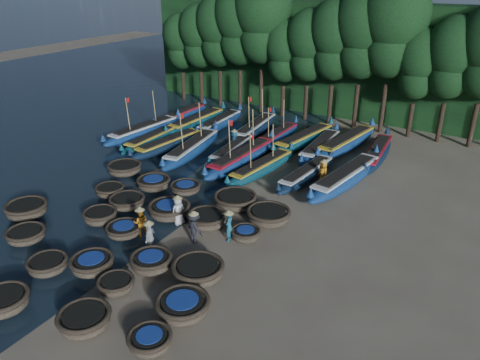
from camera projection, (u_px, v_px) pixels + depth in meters
The scene contains 62 objects.
ground at pixel (195, 216), 26.17m from camera, with size 120.00×120.00×0.00m, color #7C715A.
foliage_wall at pixel (346, 60), 42.39m from camera, with size 40.00×3.00×10.00m, color black.
coracle_2 at pixel (4, 301), 18.86m from camera, with size 2.24×2.24×0.78m.
coracle_3 at pixel (84, 320), 17.89m from camera, with size 2.11×2.11×0.76m.
coracle_4 at pixel (150, 340), 16.97m from camera, with size 1.69×1.69×0.66m.
coracle_5 at pixel (26, 235), 23.65m from camera, with size 2.25×2.25×0.67m.
coracle_6 at pixel (48, 265), 21.26m from camera, with size 2.03×2.03×0.69m.
coracle_7 at pixel (92, 264), 21.27m from camera, with size 2.29×2.29×0.75m.
coracle_8 at pixel (116, 284), 20.01m from camera, with size 1.89×1.89×0.63m.
coracle_9 at pixel (183, 306), 18.54m from camera, with size 2.59×2.59×0.81m.
coracle_10 at pixel (27, 209), 25.95m from camera, with size 2.36×2.36×0.83m.
coracle_11 at pixel (100, 216), 25.35m from camera, with size 1.88×1.88×0.74m.
coracle_12 at pixel (124, 230), 24.15m from camera, with size 1.90×1.90×0.63m.
coracle_13 at pixel (151, 262), 21.38m from camera, with size 2.20×2.20×0.78m.
coracle_14 at pixel (198, 271), 20.69m from camera, with size 2.39×2.39×0.85m.
coracle_15 at pixel (110, 190), 28.34m from camera, with size 1.94×1.94×0.67m.
coracle_16 at pixel (127, 201), 26.98m from camera, with size 2.43×2.43×0.69m.
coracle_17 at pixel (169, 210), 25.88m from camera, with size 2.64×2.64×0.83m.
coracle_18 at pixel (207, 219), 24.98m from camera, with size 2.51×2.51×0.80m.
coracle_19 at pixel (246, 234), 23.78m from camera, with size 1.88×1.88×0.63m.
coracle_20 at pixel (125, 168), 31.30m from camera, with size 2.39×2.39×0.76m.
coracle_21 at pixel (154, 183), 29.16m from camera, with size 2.15×2.15×0.77m.
coracle_22 at pixel (185, 188), 28.70m from camera, with size 2.08×2.08×0.65m.
coracle_23 at pixel (235, 200), 26.95m from camera, with size 2.93×2.93×0.84m.
coracle_24 at pixel (268, 215), 25.29m from camera, with size 2.96×2.96×0.84m.
long_boat_0 at pixel (144, 131), 38.03m from camera, with size 2.22×8.62×3.67m.
long_boat_1 at pixel (154, 139), 36.47m from camera, with size 1.58×7.61×1.34m.
long_boat_2 at pixel (169, 144), 35.33m from camera, with size 2.21×7.91×1.40m.
long_boat_3 at pixel (192, 148), 34.29m from camera, with size 2.89×8.71×3.74m.
long_boat_4 at pixel (232, 150), 34.29m from camera, with size 1.95×7.25×1.28m.
long_boat_5 at pixel (242, 158), 32.61m from camera, with size 1.90×8.92×3.79m.
long_boat_6 at pixel (262, 168), 31.20m from camera, with size 2.21×7.70×3.29m.
long_boat_7 at pixel (307, 174), 30.31m from camera, with size 1.92×7.33×1.29m.
long_boat_8 at pixel (346, 177), 29.53m from camera, with size 2.85×9.09×1.62m.
long_boat_9 at pixel (181, 116), 42.07m from camera, with size 1.39×7.77×1.37m.
long_boat_10 at pixel (197, 122), 40.31m from camera, with size 1.73×8.45×1.49m.
long_boat_11 at pixel (220, 123), 40.21m from camera, with size 1.72×7.67×1.35m.
long_boat_12 at pixel (255, 128), 38.67m from camera, with size 2.34×8.42×3.60m.
long_boat_13 at pixel (276, 137), 36.72m from camera, with size 1.41×7.79×3.31m.
long_boat_14 at pixel (304, 139), 36.24m from camera, with size 2.78×8.40×1.50m.
long_boat_15 at pixel (320, 147), 34.69m from camera, with size 1.84×8.14×1.43m.
long_boat_16 at pixel (347, 142), 35.42m from camera, with size 2.86×8.98×1.60m.
long_boat_17 at pixel (376, 153), 33.44m from camera, with size 2.14×8.35×1.47m.
fisherman_0 at pixel (178, 210), 25.03m from camera, with size 0.76×0.93×1.83m.
fisherman_1 at pixel (229, 225), 23.51m from camera, with size 0.52×0.65×1.83m.
fisherman_2 at pixel (141, 221), 23.95m from camera, with size 0.97×0.94×1.78m.
fisherman_3 at pixel (194, 227), 23.37m from camera, with size 1.22×0.90×1.88m.
fisherman_4 at pixel (150, 236), 22.55m from camera, with size 0.71×1.05×1.85m.
fisherman_5 at pixel (234, 140), 35.31m from camera, with size 0.84×1.52×1.76m.
fisherman_6 at pixel (323, 172), 29.48m from camera, with size 0.99×0.95×1.91m.
tree_0 at pixel (181, 41), 46.78m from camera, with size 3.68×3.68×8.68m.
tree_1 at pixel (200, 35), 45.41m from camera, with size 4.09×4.09×9.65m.
tree_2 at pixel (219, 30), 44.05m from camera, with size 4.51×4.51×10.63m.
tree_3 at pixel (240, 24), 42.69m from camera, with size 4.92×4.92×11.60m.
tree_4 at pixel (262, 17), 41.33m from camera, with size 5.34×5.34×12.58m.
tree_5 at pixel (285, 51), 41.38m from camera, with size 3.68×3.68×8.68m.
tree_6 at pixel (309, 45), 40.01m from camera, with size 4.09×4.09×9.65m.
tree_7 at pixel (335, 38), 38.65m from camera, with size 4.51×4.51×10.63m.
tree_8 at pixel (363, 32), 37.29m from camera, with size 4.92×4.92×11.60m.
tree_9 at pixel (394, 25), 35.93m from camera, with size 5.34×5.34×12.58m.
tree_10 at pixel (419, 63), 35.98m from camera, with size 3.68×3.68×8.68m.
tree_11 at pixel (453, 57), 34.62m from camera, with size 4.09×4.09×9.65m.
Camera 1 is at (14.01, -18.35, 12.75)m, focal length 35.00 mm.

